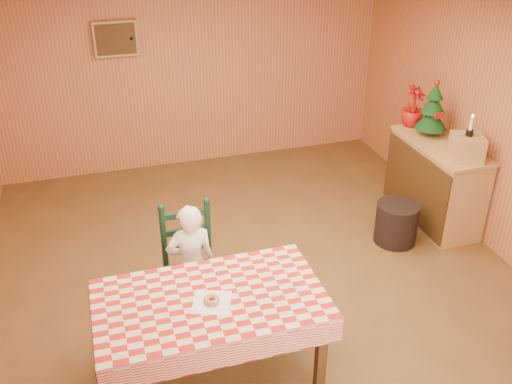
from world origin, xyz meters
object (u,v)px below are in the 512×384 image
Objects in this scene: seated_child at (191,264)px; ladder_chair at (190,266)px; dining_table at (211,307)px; christmas_tree at (433,111)px; shelf_unit at (435,182)px; storage_bin at (396,223)px; crate at (467,147)px.

ladder_chair is at bearing -90.00° from seated_child.
dining_table is 1.53× the size of ladder_chair.
dining_table is at bearing -147.69° from christmas_tree.
shelf_unit is (2.90, 0.80, -0.04)m from ladder_chair.
shelf_unit is 2.80× the size of storage_bin.
shelf_unit is (2.90, 1.59, -0.22)m from dining_table.
storage_bin is at bearing -154.18° from shelf_unit.
seated_child is at bearing 90.00° from dining_table.
ladder_chair is 0.08m from seated_child.
dining_table is 3.31m from shelf_unit.
crate is at bearing -9.68° from storage_bin.
seated_child is at bearing -163.49° from shelf_unit.
crate is at bearing -88.77° from shelf_unit.
crate reaches higher than seated_child.
crate reaches higher than storage_bin.
shelf_unit is 0.72m from storage_bin.
christmas_tree reaches higher than shelf_unit.
crate reaches higher than ladder_chair.
christmas_tree is at bearing -159.12° from seated_child.
crate is 0.48× the size of christmas_tree.
dining_table is at bearing -151.27° from shelf_unit.
crate is at bearing 7.88° from ladder_chair.
shelf_unit is at bearing -91.98° from christmas_tree.
christmas_tree is 1.29m from storage_bin.
storage_bin is (-0.61, -0.29, -0.24)m from shelf_unit.
shelf_unit reaches higher than storage_bin.
seated_child is 3.18m from christmas_tree.
christmas_tree is at bearing 41.39° from storage_bin.
seated_child reaches higher than ladder_chair.
crate is (2.91, 1.19, 0.37)m from dining_table.
seated_child reaches higher than dining_table.
crate is 0.68× the size of storage_bin.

